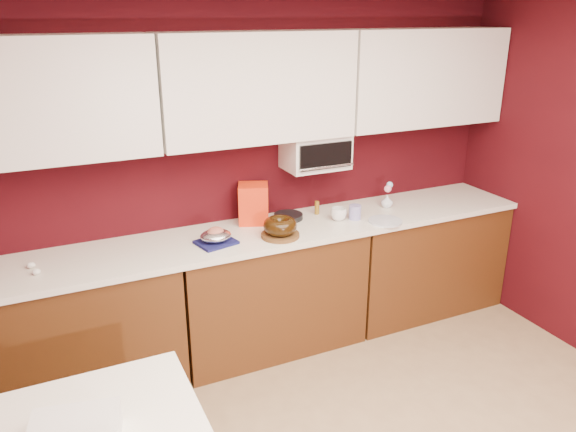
% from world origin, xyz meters
% --- Properties ---
extents(wall_back, '(4.00, 0.02, 2.50)m').
position_xyz_m(wall_back, '(0.00, 2.25, 1.25)').
color(wall_back, '#3A070D').
rests_on(wall_back, floor).
extents(base_cabinet_left, '(1.31, 0.58, 0.86)m').
position_xyz_m(base_cabinet_left, '(-1.33, 1.94, 0.43)').
color(base_cabinet_left, '#4E290F').
rests_on(base_cabinet_left, floor).
extents(base_cabinet_center, '(1.31, 0.58, 0.86)m').
position_xyz_m(base_cabinet_center, '(0.00, 1.94, 0.43)').
color(base_cabinet_center, '#4E290F').
rests_on(base_cabinet_center, floor).
extents(base_cabinet_right, '(1.31, 0.58, 0.86)m').
position_xyz_m(base_cabinet_right, '(1.33, 1.94, 0.43)').
color(base_cabinet_right, '#4E290F').
rests_on(base_cabinet_right, floor).
extents(countertop, '(4.00, 0.62, 0.04)m').
position_xyz_m(countertop, '(0.00, 1.94, 0.88)').
color(countertop, white).
rests_on(countertop, base_cabinet_center).
extents(upper_cabinet_left, '(1.31, 0.33, 0.70)m').
position_xyz_m(upper_cabinet_left, '(-1.33, 2.08, 1.85)').
color(upper_cabinet_left, white).
rests_on(upper_cabinet_left, wall_back).
extents(upper_cabinet_center, '(1.31, 0.33, 0.70)m').
position_xyz_m(upper_cabinet_center, '(0.00, 2.08, 1.85)').
color(upper_cabinet_center, white).
rests_on(upper_cabinet_center, wall_back).
extents(upper_cabinet_right, '(1.31, 0.33, 0.70)m').
position_xyz_m(upper_cabinet_right, '(1.33, 2.08, 1.85)').
color(upper_cabinet_right, white).
rests_on(upper_cabinet_right, wall_back).
extents(toaster_oven, '(0.45, 0.30, 0.25)m').
position_xyz_m(toaster_oven, '(0.45, 2.10, 1.38)').
color(toaster_oven, white).
rests_on(toaster_oven, upper_cabinet_center).
extents(toaster_oven_door, '(0.40, 0.02, 0.18)m').
position_xyz_m(toaster_oven_door, '(0.45, 1.94, 1.38)').
color(toaster_oven_door, black).
rests_on(toaster_oven_door, toaster_oven).
extents(toaster_oven_handle, '(0.42, 0.02, 0.02)m').
position_xyz_m(toaster_oven_handle, '(0.45, 1.93, 1.30)').
color(toaster_oven_handle, silver).
rests_on(toaster_oven_handle, toaster_oven).
extents(cake_base, '(0.30, 0.30, 0.02)m').
position_xyz_m(cake_base, '(0.03, 1.79, 0.91)').
color(cake_base, brown).
rests_on(cake_base, countertop).
extents(bundt_cake, '(0.29, 0.29, 0.09)m').
position_xyz_m(bundt_cake, '(0.03, 1.79, 0.98)').
color(bundt_cake, black).
rests_on(bundt_cake, cake_base).
extents(navy_towel, '(0.28, 0.25, 0.02)m').
position_xyz_m(navy_towel, '(-0.39, 1.86, 0.91)').
color(navy_towel, '#14154C').
rests_on(navy_towel, countertop).
extents(foil_ham_nest, '(0.23, 0.20, 0.08)m').
position_xyz_m(foil_ham_nest, '(-0.39, 1.86, 0.96)').
color(foil_ham_nest, silver).
rests_on(foil_ham_nest, navy_towel).
extents(roasted_ham, '(0.12, 0.10, 0.07)m').
position_xyz_m(roasted_ham, '(-0.39, 1.86, 0.98)').
color(roasted_ham, '#BD6856').
rests_on(roasted_ham, foil_ham_nest).
extents(pandoro_box, '(0.26, 0.25, 0.28)m').
position_xyz_m(pandoro_box, '(-0.03, 2.12, 1.04)').
color(pandoro_box, red).
rests_on(pandoro_box, countertop).
extents(dark_pan, '(0.27, 0.27, 0.04)m').
position_xyz_m(dark_pan, '(0.23, 2.08, 0.92)').
color(dark_pan, black).
rests_on(dark_pan, countertop).
extents(coffee_mug, '(0.14, 0.14, 0.11)m').
position_xyz_m(coffee_mug, '(0.54, 1.90, 0.95)').
color(coffee_mug, white).
rests_on(coffee_mug, countertop).
extents(blue_jar, '(0.11, 0.11, 0.10)m').
position_xyz_m(blue_jar, '(0.66, 1.87, 0.95)').
color(blue_jar, '#221A93').
rests_on(blue_jar, countertop).
extents(flower_vase, '(0.08, 0.08, 0.11)m').
position_xyz_m(flower_vase, '(1.02, 1.99, 0.95)').
color(flower_vase, silver).
rests_on(flower_vase, countertop).
extents(flower_pink, '(0.06, 0.06, 0.06)m').
position_xyz_m(flower_pink, '(1.02, 1.99, 1.05)').
color(flower_pink, pink).
rests_on(flower_pink, flower_vase).
extents(flower_blue, '(0.05, 0.05, 0.05)m').
position_xyz_m(flower_blue, '(1.05, 2.01, 1.07)').
color(flower_blue, '#9BD3F9').
rests_on(flower_blue, flower_vase).
extents(china_plate, '(0.32, 0.32, 0.01)m').
position_xyz_m(china_plate, '(0.83, 1.73, 0.91)').
color(china_plate, silver).
rests_on(china_plate, countertop).
extents(amber_bottle, '(0.04, 0.04, 0.10)m').
position_xyz_m(amber_bottle, '(0.46, 2.08, 0.95)').
color(amber_bottle, brown).
rests_on(amber_bottle, countertop).
extents(egg_left, '(0.05, 0.04, 0.04)m').
position_xyz_m(egg_left, '(-1.47, 1.86, 0.92)').
color(egg_left, silver).
rests_on(egg_left, countertop).
extents(egg_right, '(0.06, 0.05, 0.04)m').
position_xyz_m(egg_right, '(-1.49, 1.97, 0.92)').
color(egg_right, silver).
rests_on(egg_right, countertop).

